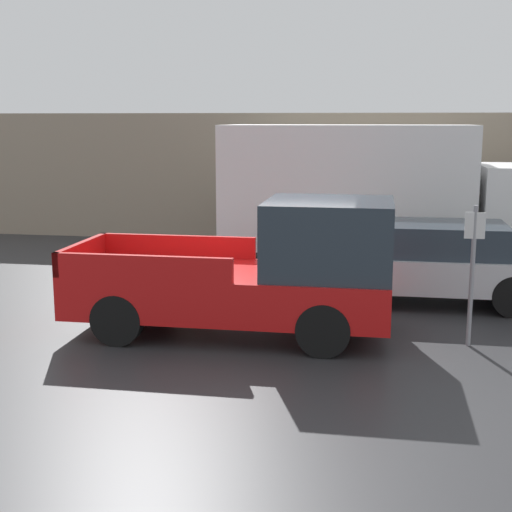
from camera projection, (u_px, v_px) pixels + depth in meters
ground_plane at (276, 327)px, 11.99m from camera, size 60.00×60.00×0.00m
building_wall at (320, 179)px, 19.85m from camera, size 28.00×0.15×3.61m
pickup_truck at (261, 273)px, 11.34m from camera, size 5.10×2.03×2.21m
car at (427, 261)px, 13.48m from camera, size 4.78×1.88×1.52m
delivery_truck at (373, 191)px, 16.74m from camera, size 7.56×2.53×3.31m
parking_sign at (472, 267)px, 10.77m from camera, size 0.30×0.07×2.17m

